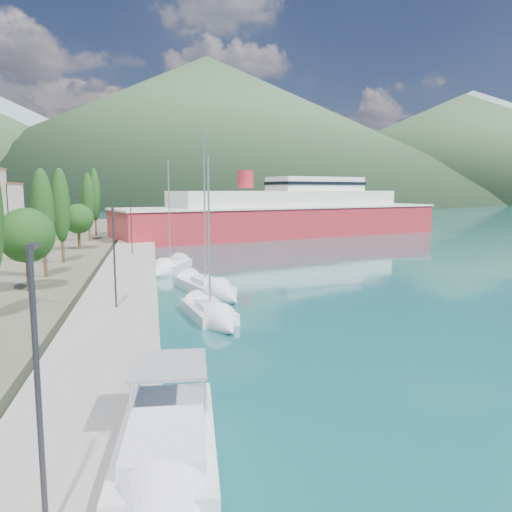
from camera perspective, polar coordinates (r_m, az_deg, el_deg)
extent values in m
plane|color=#155153|center=(138.63, -8.98, 4.23)|extent=(1400.00, 1400.00, 0.00)
cube|color=gray|center=(44.93, -14.52, -2.25)|extent=(5.00, 88.00, 0.80)
cone|color=gray|center=(708.38, -4.79, 14.21)|extent=(760.00, 760.00, 180.00)
cone|color=gray|center=(753.76, 23.29, 11.70)|extent=(640.00, 640.00, 140.00)
cone|color=#334E30|center=(423.76, -5.51, 14.27)|extent=(480.00, 480.00, 115.00)
cone|color=#334E30|center=(480.74, 22.46, 11.45)|extent=(420.00, 420.00, 90.00)
cylinder|color=#47301E|center=(39.17, -24.53, -1.87)|extent=(0.36, 0.36, 2.43)
sphere|color=#173D13|center=(38.84, -24.75, 2.17)|extent=(3.89, 3.89, 3.89)
cylinder|color=#47301E|center=(44.77, -22.91, -0.98)|extent=(0.30, 0.30, 1.97)
ellipsoid|color=#173D13|center=(44.38, -23.21, 4.74)|extent=(1.80, 1.80, 6.97)
cylinder|color=#47301E|center=(52.94, -21.19, 0.38)|extent=(0.30, 0.30, 2.04)
ellipsoid|color=#173D13|center=(52.60, -21.43, 5.40)|extent=(1.80, 1.80, 7.24)
cylinder|color=#47301E|center=(64.15, -19.55, 1.73)|extent=(0.36, 0.36, 2.27)
sphere|color=#173D13|center=(63.96, -19.65, 4.04)|extent=(3.63, 3.63, 3.63)
cylinder|color=#47301E|center=(74.44, -18.48, 2.46)|extent=(0.30, 0.30, 2.10)
ellipsoid|color=#173D13|center=(74.20, -18.64, 6.14)|extent=(1.80, 1.80, 7.45)
cylinder|color=#47301E|center=(82.74, -17.82, 3.05)|extent=(0.30, 0.30, 2.32)
ellipsoid|color=#173D13|center=(82.53, -17.97, 6.70)|extent=(1.80, 1.80, 8.24)
cylinder|color=#2D2D33|center=(11.07, -23.61, -14.72)|extent=(0.12, 0.12, 6.00)
cube|color=#2D2D33|center=(10.59, -24.19, 1.04)|extent=(0.15, 0.50, 0.12)
cylinder|color=#2D2D33|center=(31.04, -15.88, -0.27)|extent=(0.12, 0.12, 6.00)
cube|color=#2D2D33|center=(31.04, -16.05, 5.29)|extent=(0.15, 0.50, 0.12)
cylinder|color=#2D2D33|center=(56.89, -14.05, 3.24)|extent=(0.12, 0.12, 6.00)
cube|color=#2D2D33|center=(57.00, -14.14, 6.26)|extent=(0.15, 0.50, 0.12)
cube|color=black|center=(15.44, -10.01, -23.46)|extent=(2.80, 6.38, 0.70)
cube|color=silver|center=(15.05, -10.08, -20.86)|extent=(3.08, 6.72, 1.10)
cube|color=black|center=(15.29, -10.03, -22.50)|extent=(3.14, 6.80, 0.22)
cube|color=silver|center=(14.02, -10.31, -19.89)|extent=(2.31, 3.34, 0.40)
cube|color=gray|center=(15.92, -9.94, -12.15)|extent=(2.48, 2.88, 0.10)
cube|color=silver|center=(31.49, -5.47, -6.49)|extent=(3.14, 5.76, 0.87)
cube|color=silver|center=(31.02, -5.29, -5.61)|extent=(1.69, 2.38, 0.34)
cylinder|color=silver|center=(30.31, -5.40, 2.64)|extent=(0.12, 0.12, 9.22)
cone|color=silver|center=(28.26, -3.47, -8.12)|extent=(2.64, 2.89, 2.23)
cube|color=silver|center=(39.46, -6.03, -3.59)|extent=(4.36, 7.23, 0.96)
cube|color=silver|center=(38.93, -5.78, -2.78)|extent=(2.21, 3.04, 0.37)
cylinder|color=silver|center=(38.32, -5.90, 5.66)|extent=(0.12, 0.12, 11.75)
cone|color=silver|center=(35.56, -3.28, -4.80)|extent=(3.29, 3.76, 2.46)
cube|color=silver|center=(50.06, -9.61, -1.27)|extent=(4.41, 6.28, 0.99)
cube|color=silver|center=(49.61, -9.77, -0.58)|extent=(2.23, 2.69, 0.38)
cylinder|color=silver|center=(49.17, -9.89, 4.93)|extent=(0.12, 0.12, 9.88)
cone|color=silver|center=(46.63, -11.05, -1.95)|extent=(3.32, 3.41, 2.52)
cube|color=#A31F29|center=(85.83, 3.50, 3.77)|extent=(58.73, 29.08, 5.58)
cube|color=silver|center=(85.69, 3.51, 5.63)|extent=(59.23, 29.54, 0.30)
cube|color=silver|center=(85.65, 3.52, 6.43)|extent=(41.04, 21.66, 2.99)
cube|color=silver|center=(89.05, 6.79, 8.17)|extent=(17.69, 12.02, 2.39)
cylinder|color=#A31F29|center=(81.58, -1.22, 8.77)|extent=(2.59, 2.59, 2.79)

